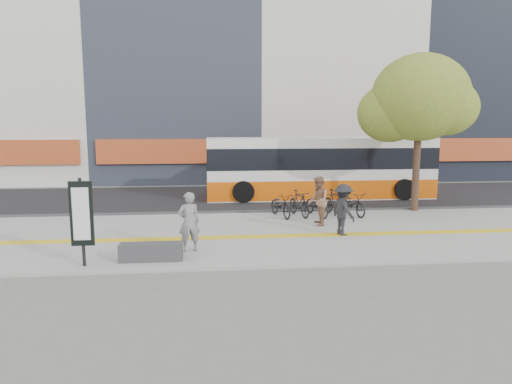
{
  "coord_description": "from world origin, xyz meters",
  "views": [
    {
      "loc": [
        -1.06,
        -12.76,
        3.56
      ],
      "look_at": [
        0.44,
        2.0,
        1.34
      ],
      "focal_mm": 31.88,
      "sensor_mm": 36.0,
      "label": 1
    }
  ],
  "objects": [
    {
      "name": "street_tree",
      "position": [
        7.18,
        4.82,
        4.51
      ],
      "size": [
        4.4,
        3.8,
        6.31
      ],
      "color": "#3B251B",
      "rests_on": "sidewalk"
    },
    {
      "name": "pedestrian_tan",
      "position": [
        2.64,
        2.4,
        0.94
      ],
      "size": [
        0.74,
        0.9,
        1.71
      ],
      "primitive_type": "imported",
      "rotation": [
        0.0,
        0.0,
        -1.69
      ],
      "color": "#8A6049",
      "rests_on": "sidewalk"
    },
    {
      "name": "tactile_strip",
      "position": [
        0.0,
        1.0,
        0.09
      ],
      "size": [
        40.0,
        0.45,
        0.01
      ],
      "primitive_type": "cube",
      "color": "gold",
      "rests_on": "sidewalk"
    },
    {
      "name": "bus",
      "position": [
        4.18,
        8.5,
        1.41
      ],
      "size": [
        10.77,
        2.55,
        2.87
      ],
      "color": "silver",
      "rests_on": "street"
    },
    {
      "name": "sidewalk",
      "position": [
        0.0,
        1.5,
        0.04
      ],
      "size": [
        40.0,
        7.0,
        0.08
      ],
      "primitive_type": "cube",
      "color": "gray",
      "rests_on": "ground"
    },
    {
      "name": "signboard",
      "position": [
        -4.2,
        -1.51,
        1.37
      ],
      "size": [
        0.55,
        0.1,
        2.2
      ],
      "color": "black",
      "rests_on": "sidewalk"
    },
    {
      "name": "pedestrian_dark",
      "position": [
        3.1,
        0.94,
        0.9
      ],
      "size": [
        0.9,
        1.19,
        1.63
      ],
      "primitive_type": "imported",
      "rotation": [
        0.0,
        0.0,
        1.88
      ],
      "color": "black",
      "rests_on": "sidewalk"
    },
    {
      "name": "bench",
      "position": [
        -2.6,
        -1.2,
        0.3
      ],
      "size": [
        1.6,
        0.45,
        0.45
      ],
      "primitive_type": "cube",
      "color": "#323235",
      "rests_on": "sidewalk"
    },
    {
      "name": "ground",
      "position": [
        0.0,
        0.0,
        0.0
      ],
      "size": [
        120.0,
        120.0,
        0.0
      ],
      "primitive_type": "plane",
      "color": "#61615C",
      "rests_on": "ground"
    },
    {
      "name": "street",
      "position": [
        0.0,
        9.0,
        0.03
      ],
      "size": [
        40.0,
        8.0,
        0.06
      ],
      "primitive_type": "cube",
      "color": "black",
      "rests_on": "ground"
    },
    {
      "name": "bicycle_row",
      "position": [
        2.99,
        4.0,
        0.55
      ],
      "size": [
        3.82,
        1.8,
        0.99
      ],
      "color": "black",
      "rests_on": "sidewalk"
    },
    {
      "name": "curb",
      "position": [
        0.0,
        5.0,
        0.07
      ],
      "size": [
        40.0,
        0.25,
        0.14
      ],
      "primitive_type": "cube",
      "color": "#323235",
      "rests_on": "ground"
    },
    {
      "name": "seated_woman",
      "position": [
        -1.65,
        -0.45,
        0.91
      ],
      "size": [
        0.69,
        0.54,
        1.66
      ],
      "primitive_type": "imported",
      "rotation": [
        0.0,
        0.0,
        3.39
      ],
      "color": "black",
      "rests_on": "sidewalk"
    }
  ]
}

